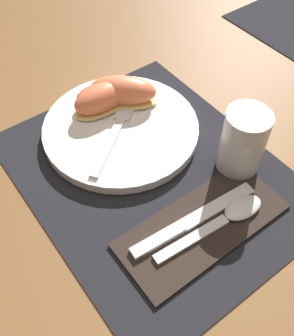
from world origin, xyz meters
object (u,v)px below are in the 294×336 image
spoon (230,216)px  citrus_wedge_2 (102,99)px  citrus_wedge_0 (123,92)px  fork (119,124)px  citrus_wedge_1 (110,92)px  juice_glass (242,145)px  knife (192,221)px  plate (121,129)px

spoon → citrus_wedge_2: citrus_wedge_2 is taller
citrus_wedge_0 → citrus_wedge_2: 0.04m
spoon → citrus_wedge_2: (-0.28, -0.03, 0.03)m
spoon → fork: bearing=-173.2°
fork → citrus_wedge_1: (-0.06, 0.02, 0.01)m
juice_glass → citrus_wedge_1: juice_glass is taller
knife → spoon: 0.05m
knife → citrus_wedge_2: bearing=175.4°
spoon → citrus_wedge_2: bearing=-174.8°
knife → fork: size_ratio=1.18×
juice_glass → citrus_wedge_2: (-0.22, -0.10, -0.01)m
citrus_wedge_0 → citrus_wedge_2: bearing=-100.7°
citrus_wedge_0 → citrus_wedge_1: citrus_wedge_0 is taller
juice_glass → citrus_wedge_0: bearing=-162.4°
citrus_wedge_1 → spoon: bearing=0.8°
knife → fork: 0.20m
plate → spoon: (0.23, 0.03, -0.00)m
spoon → knife: bearing=-119.2°
fork → citrus_wedge_2: size_ratio=1.63×
knife → citrus_wedge_1: (-0.26, 0.04, 0.03)m
knife → plate: bearing=174.2°
spoon → fork: fork is taller
plate → juice_glass: juice_glass is taller
juice_glass → citrus_wedge_1: (-0.22, -0.08, -0.01)m
fork → citrus_wedge_1: citrus_wedge_1 is taller
spoon → juice_glass: bearing=129.0°
citrus_wedge_1 → citrus_wedge_2: (0.01, -0.02, 0.00)m
fork → spoon: bearing=6.8°
fork → citrus_wedge_1: bearing=158.7°
citrus_wedge_1 → juice_glass: bearing=20.2°
citrus_wedge_2 → citrus_wedge_0: bearing=79.3°
juice_glass → citrus_wedge_2: juice_glass is taller
plate → citrus_wedge_2: bearing=179.9°
juice_glass → fork: size_ratio=0.61×
fork → citrus_wedge_0: citrus_wedge_0 is taller
fork → knife: bearing=-5.3°
spoon → citrus_wedge_0: size_ratio=1.44×
fork → citrus_wedge_2: citrus_wedge_2 is taller
juice_glass → fork: juice_glass is taller
spoon → citrus_wedge_0: 0.27m
citrus_wedge_0 → juice_glass: bearing=17.6°
plate → spoon: 0.23m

